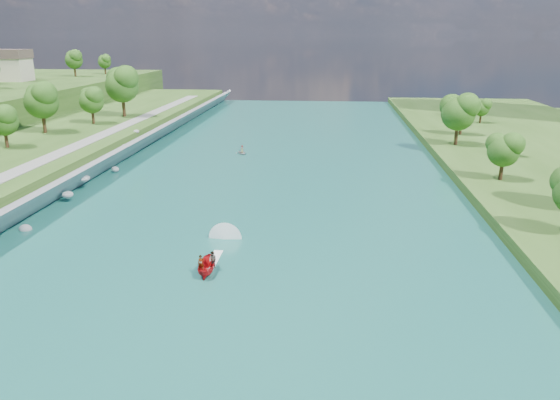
# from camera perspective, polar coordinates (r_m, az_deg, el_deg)

# --- Properties ---
(ground) EXTENTS (260.00, 260.00, 0.00)m
(ground) POSITION_cam_1_polar(r_m,az_deg,el_deg) (48.62, -6.11, -8.84)
(ground) COLOR #2D5119
(ground) RESTS_ON ground
(river_water) EXTENTS (55.00, 240.00, 0.10)m
(river_water) POSITION_cam_1_polar(r_m,az_deg,el_deg) (66.92, -2.77, -1.43)
(river_water) COLOR #17594F
(river_water) RESTS_ON ground
(riprap_bank) EXTENTS (4.72, 236.00, 4.28)m
(riprap_bank) POSITION_cam_1_polar(r_m,az_deg,el_deg) (73.86, -23.15, 0.38)
(riprap_bank) COLOR slate
(riprap_bank) RESTS_ON ground
(trees_east) EXTENTS (17.53, 141.42, 11.61)m
(trees_east) POSITION_cam_1_polar(r_m,az_deg,el_deg) (81.91, 24.67, 4.85)
(trees_east) COLOR #1B4512
(trees_east) RESTS_ON berm_east
(trees_ridge) EXTENTS (19.00, 66.53, 10.42)m
(trees_ridge) POSITION_cam_1_polar(r_m,az_deg,el_deg) (160.36, -25.92, 12.52)
(trees_ridge) COLOR #1B4512
(trees_ridge) RESTS_ON ridge_west
(motorboat) EXTENTS (3.60, 18.66, 1.94)m
(motorboat) POSITION_cam_1_polar(r_m,az_deg,el_deg) (52.31, -7.19, -6.14)
(motorboat) COLOR #AA0D11
(motorboat) RESTS_ON river_water
(raft) EXTENTS (2.98, 3.33, 1.58)m
(raft) POSITION_cam_1_polar(r_m,az_deg,el_deg) (100.81, -3.98, 5.03)
(raft) COLOR #909498
(raft) RESTS_ON river_water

